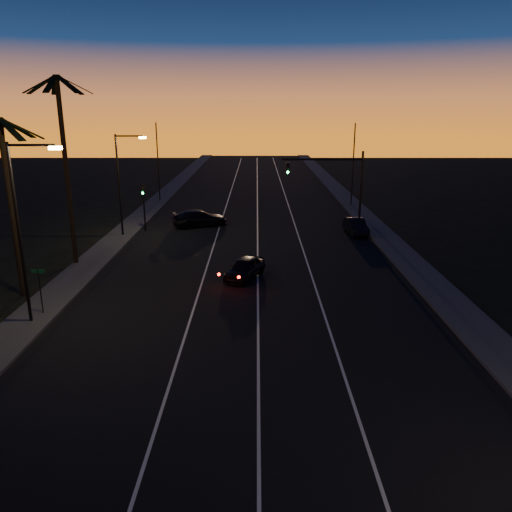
{
  "coord_description": "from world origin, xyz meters",
  "views": [
    {
      "loc": [
        0.43,
        -3.26,
        10.42
      ],
      "look_at": [
        0.39,
        21.91,
        3.0
      ],
      "focal_mm": 35.0,
      "sensor_mm": 36.0,
      "label": 1
    }
  ],
  "objects_px": {
    "cross_car": "(200,218)",
    "signal_mast": "(334,177)",
    "right_car": "(356,226)",
    "lead_car": "(245,268)"
  },
  "relations": [
    {
      "from": "cross_car",
      "to": "signal_mast",
      "type": "bearing_deg",
      "value": -8.86
    },
    {
      "from": "signal_mast",
      "to": "right_car",
      "type": "bearing_deg",
      "value": -32.1
    },
    {
      "from": "signal_mast",
      "to": "lead_car",
      "type": "height_order",
      "value": "signal_mast"
    },
    {
      "from": "right_car",
      "to": "cross_car",
      "type": "distance_m",
      "value": 14.17
    },
    {
      "from": "lead_car",
      "to": "cross_car",
      "type": "bearing_deg",
      "value": 106.92
    },
    {
      "from": "signal_mast",
      "to": "right_car",
      "type": "xyz_separation_m",
      "value": [
        1.86,
        -1.17,
        -4.09
      ]
    },
    {
      "from": "lead_car",
      "to": "right_car",
      "type": "distance_m",
      "value": 15.02
    },
    {
      "from": "lead_car",
      "to": "right_car",
      "type": "bearing_deg",
      "value": 51.57
    },
    {
      "from": "lead_car",
      "to": "right_car",
      "type": "xyz_separation_m",
      "value": [
        9.33,
        11.77,
        0.02
      ]
    },
    {
      "from": "lead_car",
      "to": "signal_mast",
      "type": "bearing_deg",
      "value": 59.99
    }
  ]
}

